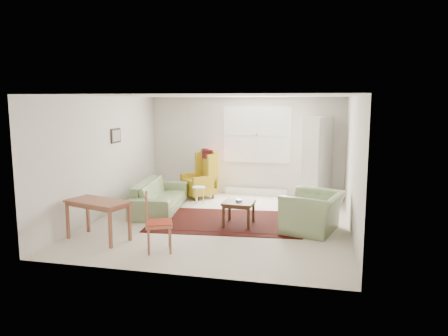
% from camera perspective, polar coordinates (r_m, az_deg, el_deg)
% --- Properties ---
extents(room, '(5.04, 5.54, 2.51)m').
position_cam_1_polar(room, '(8.77, -0.01, 1.24)').
color(room, beige).
rests_on(room, ground).
extents(rug, '(3.14, 2.18, 0.03)m').
position_cam_1_polar(rug, '(8.84, 0.26, -6.92)').
color(rug, black).
rests_on(rug, ground).
extents(sofa, '(1.15, 2.31, 0.89)m').
position_cam_1_polar(sofa, '(9.78, -8.36, -2.87)').
color(sofa, '#788D5E').
rests_on(sofa, ground).
extents(armchair, '(1.24, 1.34, 0.88)m').
position_cam_1_polar(armchair, '(8.26, 11.56, -5.19)').
color(armchair, '#788D5E').
rests_on(armchair, ground).
extents(wingback_chair, '(1.02, 1.02, 1.22)m').
position_cam_1_polar(wingback_chair, '(10.87, -3.32, -0.75)').
color(wingback_chair, '#B5931B').
rests_on(wingback_chair, ground).
extents(coffee_table, '(0.60, 0.60, 0.48)m').
position_cam_1_polar(coffee_table, '(8.56, 1.94, -5.91)').
color(coffee_table, '#3B2112').
rests_on(coffee_table, ground).
extents(stool, '(0.35, 0.35, 0.41)m').
position_cam_1_polar(stool, '(10.34, -3.31, -3.53)').
color(stool, white).
rests_on(stool, ground).
extents(cabinet, '(0.71, 0.91, 2.03)m').
position_cam_1_polar(cabinet, '(10.68, 12.10, 1.10)').
color(cabinet, silver).
rests_on(cabinet, ground).
extents(desk, '(1.22, 0.85, 0.70)m').
position_cam_1_polar(desk, '(7.95, -16.09, -6.57)').
color(desk, brown).
rests_on(desk, ground).
extents(desk_chair, '(0.55, 0.55, 0.96)m').
position_cam_1_polar(desk_chair, '(7.12, -8.50, -7.05)').
color(desk_chair, brown).
rests_on(desk_chair, ground).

